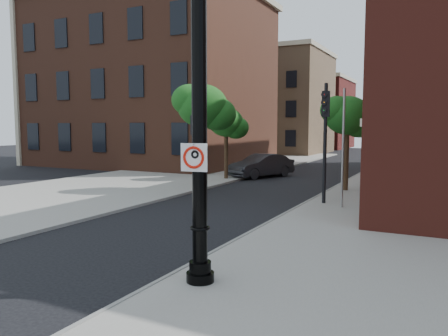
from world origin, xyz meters
The scene contains 16 objects.
ground centered at (0.00, 0.00, 0.00)m, with size 120.00×120.00×0.00m, color black.
sidewalk_right centered at (6.00, 10.00, 0.06)m, with size 8.00×60.00×0.12m, color gray.
sidewalk_left centered at (-9.00, 18.00, 0.06)m, with size 10.00×50.00×0.12m, color gray.
curb_edge centered at (2.05, 10.00, 0.07)m, with size 0.10×60.00×0.14m, color gray.
victorian_building centered at (-16.00, 23.97, 8.74)m, with size 18.60×14.60×17.95m.
bg_building_tan_a centered at (-12.00, 44.00, 6.00)m, with size 12.00×12.00×12.00m, color #997553.
bg_building_red centered at (-12.00, 58.00, 5.00)m, with size 12.00×12.00×10.00m, color maroon.
lamppost centered at (2.86, -0.27, 3.24)m, with size 0.59×0.59×7.03m.
no_parking_sign centered at (2.83, -0.44, 2.77)m, with size 0.57×0.13×0.58m.
parked_car centered at (-3.47, 18.57, 0.77)m, with size 1.64×4.69×1.55m, color #29292D.
traffic_signal_left centered at (-2.40, 8.26, 2.77)m, with size 0.27×0.34×4.11m.
traffic_signal_right centered at (2.78, 10.28, 3.48)m, with size 0.37×0.44×5.16m.
utility_pole centered at (3.67, 9.68, 2.44)m, with size 0.10×0.10×4.88m, color #999999.
street_tree_a centered at (-3.79, 11.49, 4.34)m, with size 3.05×2.76×5.50m.
street_tree_b centered at (-4.83, 16.18, 3.55)m, with size 2.50×2.26×4.51m.
street_tree_c centered at (2.87, 14.53, 3.85)m, with size 2.71×2.45×4.89m.
Camera 1 is at (7.40, -8.00, 3.41)m, focal length 35.00 mm.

